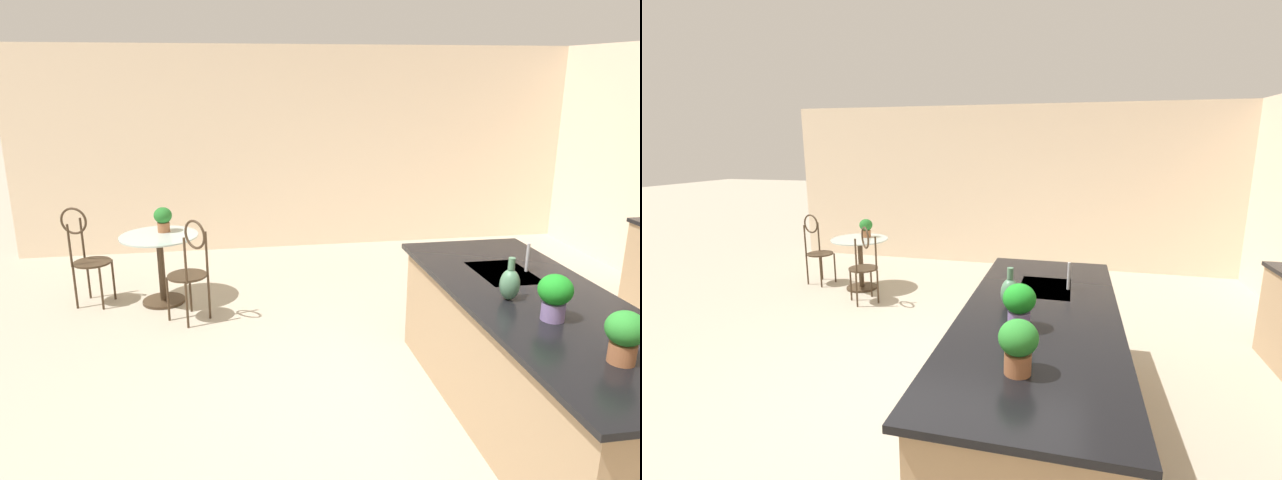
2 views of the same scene
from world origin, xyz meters
TOP-DOWN VIEW (x-y plane):
  - ground_plane at (0.00, 0.00)m, footprint 40.00×40.00m
  - wall_left_window at (-4.26, 0.00)m, footprint 0.12×7.80m
  - kitchen_island at (0.30, 0.85)m, footprint 2.80×1.06m
  - bistro_table at (-2.37, -1.88)m, footprint 0.80×0.80m
  - chair_near_window at (-2.46, -2.63)m, footprint 0.47×0.52m
  - chair_by_island at (-1.83, -1.55)m, footprint 0.54×0.54m
  - sink_faucet at (-0.25, 1.03)m, footprint 0.02×0.02m
  - potted_plant_on_table at (-2.50, -1.84)m, footprint 0.19×0.19m
  - potted_plant_counter_far at (1.15, 0.80)m, footprint 0.20×0.20m
  - potted_plant_counter_near at (0.60, 0.74)m, footprint 0.20×0.20m
  - vase_on_counter at (0.25, 0.63)m, footprint 0.13×0.13m

SIDE VIEW (x-z plane):
  - ground_plane at x=0.00m, z-range 0.00..0.00m
  - bistro_table at x=-2.37m, z-range 0.08..0.82m
  - kitchen_island at x=0.30m, z-range 0.00..0.92m
  - chair_near_window at x=-2.46m, z-range 0.05..1.09m
  - chair_by_island at x=-1.83m, z-range 0.05..1.09m
  - potted_plant_on_table at x=-2.50m, z-range 0.76..1.02m
  - sink_faucet at x=-0.25m, z-range 0.92..1.14m
  - vase_on_counter at x=0.25m, z-range 0.89..1.17m
  - potted_plant_counter_far at x=1.15m, z-range 0.94..1.22m
  - potted_plant_counter_near at x=0.60m, z-range 0.94..1.23m
  - wall_left_window at x=-4.26m, z-range 0.00..2.70m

